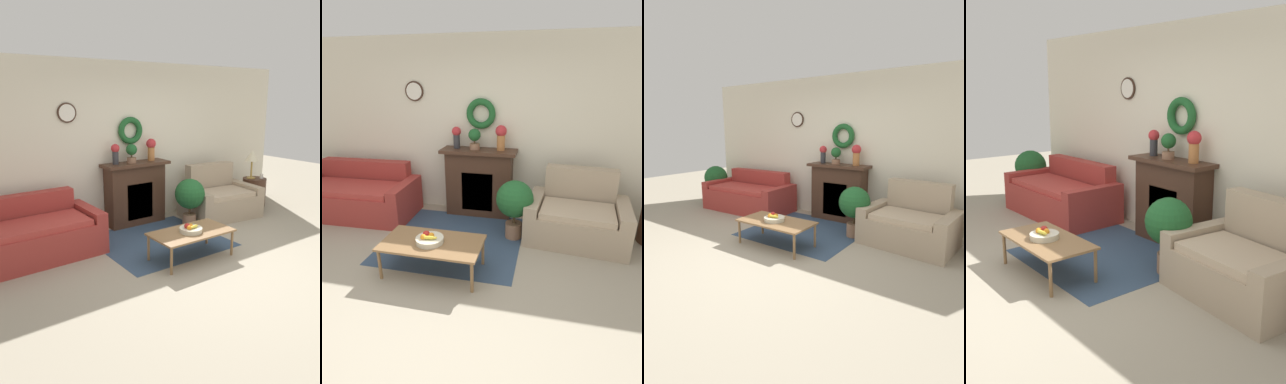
% 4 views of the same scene
% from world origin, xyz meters
% --- Properties ---
extents(ground_plane, '(16.00, 16.00, 0.00)m').
position_xyz_m(ground_plane, '(0.00, 0.00, 0.00)').
color(ground_plane, '#9E937F').
extents(floor_rug, '(1.82, 1.69, 0.01)m').
position_xyz_m(floor_rug, '(-0.21, 1.22, 0.00)').
color(floor_rug, '#334760').
rests_on(floor_rug, ground_plane).
extents(wall_back, '(6.80, 0.17, 2.70)m').
position_xyz_m(wall_back, '(-0.00, 2.35, 1.36)').
color(wall_back, beige).
rests_on(wall_back, ground_plane).
extents(fireplace, '(1.16, 0.41, 1.07)m').
position_xyz_m(fireplace, '(-0.07, 2.15, 0.54)').
color(fireplace, '#42281C').
rests_on(fireplace, ground_plane).
extents(couch_left, '(1.90, 0.99, 0.81)m').
position_xyz_m(couch_left, '(-2.00, 1.72, 0.30)').
color(couch_left, '#9E332D').
rests_on(couch_left, ground_plane).
extents(loveseat_right, '(1.39, 1.03, 0.93)m').
position_xyz_m(loveseat_right, '(1.42, 1.65, 0.31)').
color(loveseat_right, tan).
rests_on(loveseat_right, ground_plane).
extents(coffee_table, '(1.12, 0.59, 0.38)m').
position_xyz_m(coffee_table, '(-0.21, 0.46, 0.35)').
color(coffee_table, olive).
rests_on(coffee_table, ground_plane).
extents(fruit_bowl, '(0.31, 0.31, 0.12)m').
position_xyz_m(fruit_bowl, '(-0.23, 0.45, 0.42)').
color(fruit_bowl, beige).
rests_on(fruit_bowl, coffee_table).
extents(side_table_by_loveseat, '(0.47, 0.47, 0.56)m').
position_xyz_m(side_table_by_loveseat, '(2.47, 1.73, 0.28)').
color(side_table_by_loveseat, '#42281C').
rests_on(side_table_by_loveseat, ground_plane).
extents(table_lamp, '(0.27, 0.27, 0.55)m').
position_xyz_m(table_lamp, '(2.41, 1.78, 0.99)').
color(table_lamp, '#B28E42').
rests_on(table_lamp, side_table_by_loveseat).
extents(mug, '(0.07, 0.07, 0.09)m').
position_xyz_m(mug, '(2.57, 1.65, 0.60)').
color(mug, silver).
rests_on(mug, side_table_by_loveseat).
extents(vase_on_mantel_left, '(0.14, 0.14, 0.33)m').
position_xyz_m(vase_on_mantel_left, '(-0.42, 2.15, 1.26)').
color(vase_on_mantel_left, '#2D2D33').
rests_on(vase_on_mantel_left, fireplace).
extents(vase_on_mantel_right, '(0.17, 0.17, 0.37)m').
position_xyz_m(vase_on_mantel_right, '(0.27, 2.15, 1.29)').
color(vase_on_mantel_right, '#AD6B38').
rests_on(vase_on_mantel_right, fireplace).
extents(potted_plant_on_mantel, '(0.19, 0.19, 0.31)m').
position_xyz_m(potted_plant_on_mantel, '(-0.13, 2.13, 1.25)').
color(potted_plant_on_mantel, '#8E664C').
rests_on(potted_plant_on_mantel, fireplace).
extents(potted_plant_floor_by_loveseat, '(0.50, 0.50, 0.82)m').
position_xyz_m(potted_plant_floor_by_loveseat, '(0.58, 1.47, 0.53)').
color(potted_plant_floor_by_loveseat, '#8E664C').
rests_on(potted_plant_floor_by_loveseat, ground_plane).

